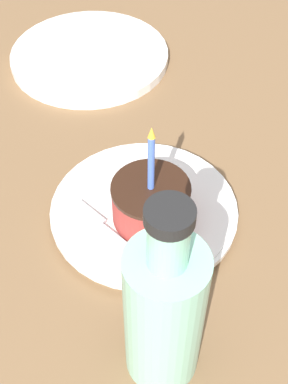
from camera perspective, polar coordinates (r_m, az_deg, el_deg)
The scene contains 6 objects.
ground_plane at distance 0.66m, azimuth -1.20°, elevation -4.95°, with size 2.40×2.40×0.04m.
plate at distance 0.65m, azimuth -0.00°, elevation -2.02°, with size 0.23×0.23×0.02m.
cake_slice at distance 0.61m, azimuth 0.71°, elevation -1.09°, with size 0.09×0.09×0.14m.
fork at distance 0.61m, azimuth -2.90°, elevation -5.29°, with size 0.17×0.09×0.00m.
bottle at distance 0.48m, azimuth 2.17°, elevation -12.66°, with size 0.07×0.07×0.23m.
side_plate at distance 0.90m, azimuth -5.81°, elevation 14.23°, with size 0.26×0.26×0.02m.
Camera 1 is at (0.13, -0.37, 0.51)m, focal length 50.00 mm.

